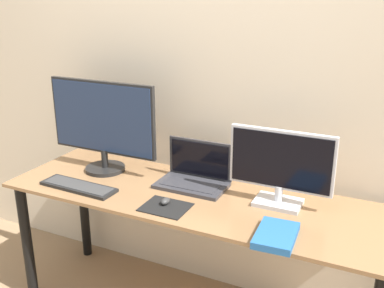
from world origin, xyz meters
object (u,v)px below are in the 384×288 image
(laptop, at_px, (195,174))
(keyboard, at_px, (79,186))
(monitor_right, at_px, (281,167))
(book, at_px, (276,235))
(mouse, at_px, (165,201))
(monitor_left, at_px, (103,124))

(laptop, xyz_separation_m, keyboard, (-0.50, -0.29, -0.05))
(monitor_right, relative_size, keyboard, 1.15)
(laptop, distance_m, book, 0.62)
(laptop, xyz_separation_m, book, (0.52, -0.34, -0.04))
(mouse, relative_size, book, 0.24)
(mouse, bearing_deg, laptop, 85.35)
(monitor_left, bearing_deg, laptop, 4.42)
(keyboard, bearing_deg, mouse, 2.93)
(monitor_right, relative_size, book, 1.99)
(monitor_right, height_order, keyboard, monitor_right)
(monitor_left, relative_size, laptop, 1.81)
(laptop, bearing_deg, monitor_right, -5.21)
(monitor_right, xyz_separation_m, book, (0.07, -0.30, -0.17))
(monitor_left, distance_m, laptop, 0.56)
(monitor_left, height_order, mouse, monitor_left)
(monitor_left, xyz_separation_m, laptop, (0.52, 0.04, -0.21))
(monitor_right, distance_m, laptop, 0.46)
(monitor_left, height_order, monitor_right, monitor_left)
(laptop, bearing_deg, mouse, -94.65)
(laptop, height_order, book, laptop)
(book, bearing_deg, laptop, 146.61)
(keyboard, relative_size, mouse, 7.13)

